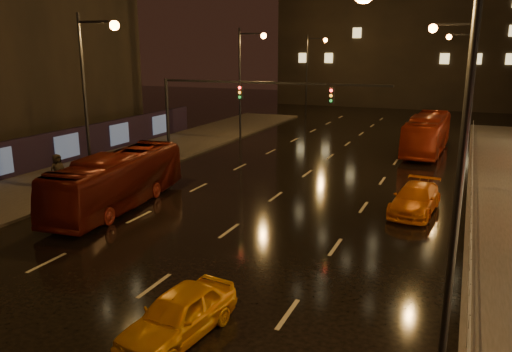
{
  "coord_description": "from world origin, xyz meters",
  "views": [
    {
      "loc": [
        9.63,
        -9.42,
        8.06
      ],
      "look_at": [
        0.98,
        10.88,
        2.5
      ],
      "focal_mm": 35.0,
      "sensor_mm": 36.0,
      "label": 1
    }
  ],
  "objects_px": {
    "taxi_far": "(415,199)",
    "bus_curb": "(427,134)",
    "taxi_near": "(179,314)",
    "pedestrian_c": "(58,170)",
    "bus_red": "(118,180)"
  },
  "relations": [
    {
      "from": "taxi_far",
      "to": "bus_curb",
      "type": "bearing_deg",
      "value": 98.11
    },
    {
      "from": "bus_curb",
      "to": "taxi_far",
      "type": "height_order",
      "value": "bus_curb"
    },
    {
      "from": "taxi_near",
      "to": "pedestrian_c",
      "type": "xyz_separation_m",
      "value": [
        -15.17,
        11.01,
        0.41
      ]
    },
    {
      "from": "bus_red",
      "to": "pedestrian_c",
      "type": "relative_size",
      "value": 5.29
    },
    {
      "from": "bus_red",
      "to": "taxi_far",
      "type": "bearing_deg",
      "value": 12.99
    },
    {
      "from": "taxi_near",
      "to": "taxi_far",
      "type": "xyz_separation_m",
      "value": [
        5.03,
        14.63,
        -0.0
      ]
    },
    {
      "from": "pedestrian_c",
      "to": "taxi_near",
      "type": "bearing_deg",
      "value": -110.91
    },
    {
      "from": "taxi_near",
      "to": "pedestrian_c",
      "type": "relative_size",
      "value": 2.14
    },
    {
      "from": "bus_red",
      "to": "pedestrian_c",
      "type": "xyz_separation_m",
      "value": [
        -5.63,
        1.52,
        -0.31
      ]
    },
    {
      "from": "bus_curb",
      "to": "taxi_near",
      "type": "height_order",
      "value": "bus_curb"
    },
    {
      "from": "bus_curb",
      "to": "bus_red",
      "type": "bearing_deg",
      "value": -120.0
    },
    {
      "from": "bus_red",
      "to": "pedestrian_c",
      "type": "bearing_deg",
      "value": 158.42
    },
    {
      "from": "bus_curb",
      "to": "taxi_near",
      "type": "relative_size",
      "value": 2.62
    },
    {
      "from": "bus_red",
      "to": "bus_curb",
      "type": "xyz_separation_m",
      "value": [
        13.72,
        21.78,
        0.09
      ]
    },
    {
      "from": "bus_red",
      "to": "taxi_far",
      "type": "relative_size",
      "value": 2.11
    }
  ]
}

